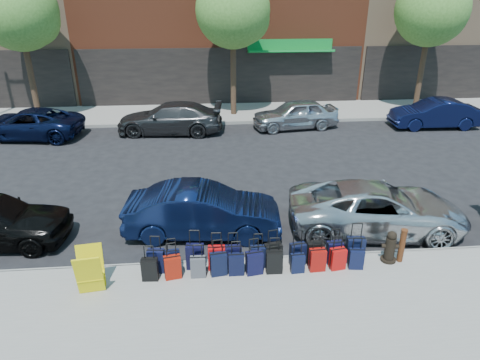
{
  "coord_description": "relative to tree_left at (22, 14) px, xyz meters",
  "views": [
    {
      "loc": [
        -1.16,
        -13.71,
        6.57
      ],
      "look_at": [
        -0.1,
        -1.5,
        1.04
      ],
      "focal_mm": 32.0,
      "sensor_mm": 36.0,
      "label": 1
    }
  ],
  "objects": [
    {
      "name": "suitcase_back_5",
      "position": [
        9.8,
        -14.62,
        -4.96
      ],
      "size": [
        0.43,
        0.3,
        0.95
      ],
      "rotation": [
        0.0,
        0.0,
        0.17
      ],
      "color": "black",
      "rests_on": "sidewalk_near"
    },
    {
      "name": "suitcase_back_7",
      "position": [
        10.86,
        -14.65,
        -5.01
      ],
      "size": [
        0.34,
        0.21,
        0.79
      ],
      "rotation": [
        0.0,
        0.0,
        0.06
      ],
      "color": "black",
      "rests_on": "sidewalk_near"
    },
    {
      "name": "suitcase_back_9",
      "position": [
        11.88,
        -14.6,
        -4.98
      ],
      "size": [
        0.41,
        0.28,
        0.9
      ],
      "rotation": [
        0.0,
        0.0,
        0.17
      ],
      "color": "#AC0C0B",
      "rests_on": "sidewalk_near"
    },
    {
      "name": "sidewalk_near",
      "position": [
        9.86,
        -16.0,
        -5.34
      ],
      "size": [
        60.0,
        4.0,
        0.15
      ],
      "primitive_type": "cube",
      "color": "gray",
      "rests_on": "ground"
    },
    {
      "name": "suitcase_front_4",
      "position": [
        9.3,
        -14.32,
        -4.96
      ],
      "size": [
        0.41,
        0.23,
        0.97
      ],
      "rotation": [
        0.0,
        0.0,
        0.02
      ],
      "color": "black",
      "rests_on": "sidewalk_near"
    },
    {
      "name": "car_far_0",
      "position": [
        0.39,
        -2.9,
        -4.72
      ],
      "size": [
        5.22,
        2.89,
        1.38
      ],
      "primitive_type": "imported",
      "rotation": [
        0.0,
        0.0,
        -1.69
      ],
      "color": "black",
      "rests_on": "ground"
    },
    {
      "name": "suitcase_front_10",
      "position": [
        12.41,
        -14.32,
        -4.92
      ],
      "size": [
        0.47,
        0.29,
        1.08
      ],
      "rotation": [
        0.0,
        0.0,
        -0.11
      ],
      "color": "black",
      "rests_on": "sidewalk_near"
    },
    {
      "name": "suitcase_front_5",
      "position": [
        9.92,
        -14.33,
        -4.98
      ],
      "size": [
        0.38,
        0.22,
        0.91
      ],
      "rotation": [
        0.0,
        0.0,
        -0.03
      ],
      "color": "black",
      "rests_on": "sidewalk_near"
    },
    {
      "name": "car_near_2",
      "position": [
        13.63,
        -12.59,
        -4.7
      ],
      "size": [
        5.33,
        2.92,
        1.42
      ],
      "primitive_type": "imported",
      "rotation": [
        0.0,
        0.0,
        1.46
      ],
      "color": "silver",
      "rests_on": "ground"
    },
    {
      "name": "car_near_1",
      "position": [
        8.57,
        -12.38,
        -4.68
      ],
      "size": [
        4.54,
        1.9,
        1.46
      ],
      "primitive_type": "imported",
      "rotation": [
        0.0,
        0.0,
        1.49
      ],
      "color": "#0D183C",
      "rests_on": "ground"
    },
    {
      "name": "ground",
      "position": [
        9.86,
        -9.5,
        -5.41
      ],
      "size": [
        120.0,
        120.0,
        0.0
      ],
      "primitive_type": "plane",
      "color": "black",
      "rests_on": "ground"
    },
    {
      "name": "suitcase_back_1",
      "position": [
        7.82,
        -14.61,
        -4.97
      ],
      "size": [
        0.43,
        0.3,
        0.94
      ],
      "rotation": [
        0.0,
        0.0,
        0.19
      ],
      "color": "maroon",
      "rests_on": "sidewalk_near"
    },
    {
      "name": "bollard",
      "position": [
        13.58,
        -14.43,
        -4.79
      ],
      "size": [
        0.17,
        0.17,
        0.92
      ],
      "color": "#38190C",
      "rests_on": "sidewalk_near"
    },
    {
      "name": "tree_left",
      "position": [
        0.0,
        0.0,
        0.0
      ],
      "size": [
        3.8,
        3.8,
        7.27
      ],
      "color": "black",
      "rests_on": "sidewalk_far"
    },
    {
      "name": "car_far_3",
      "position": [
        20.41,
        -2.95,
        -4.69
      ],
      "size": [
        4.42,
        1.67,
        1.44
      ],
      "primitive_type": "imported",
      "rotation": [
        0.0,
        0.0,
        -1.6
      ],
      "color": "#0D153C",
      "rests_on": "ground"
    },
    {
      "name": "suitcase_back_10",
      "position": [
        12.35,
        -14.62,
        -5.0
      ],
      "size": [
        0.38,
        0.25,
        0.85
      ],
      "rotation": [
        0.0,
        0.0,
        -0.12
      ],
      "color": "black",
      "rests_on": "sidewalk_near"
    },
    {
      "name": "suitcase_back_0",
      "position": [
        7.28,
        -14.64,
        -4.98
      ],
      "size": [
        0.39,
        0.24,
        0.91
      ],
      "rotation": [
        0.0,
        0.0,
        -0.06
      ],
      "color": "black",
      "rests_on": "sidewalk_near"
    },
    {
      "name": "sidewalk_far",
      "position": [
        9.86,
        0.5,
        -5.34
      ],
      "size": [
        60.0,
        4.0,
        0.15
      ],
      "primitive_type": "cube",
      "color": "gray",
      "rests_on": "ground"
    },
    {
      "name": "suitcase_front_9",
      "position": [
        11.87,
        -14.34,
        -4.96
      ],
      "size": [
        0.41,
        0.24,
        0.95
      ],
      "rotation": [
        0.0,
        0.0,
        0.07
      ],
      "color": "black",
      "rests_on": "sidewalk_near"
    },
    {
      "name": "suitcase_front_1",
      "position": [
        7.8,
        -14.29,
        -4.99
      ],
      "size": [
        0.38,
        0.24,
        0.86
      ],
      "rotation": [
        0.0,
        0.0,
        0.13
      ],
      "color": "black",
      "rests_on": "sidewalk_near"
    },
    {
      "name": "suitcase_front_8",
      "position": [
        11.37,
        -14.33,
        -4.95
      ],
      "size": [
        0.42,
        0.24,
        1.0
      ],
      "rotation": [
        0.0,
        0.0,
        0.02
      ],
      "color": "black",
      "rests_on": "sidewalk_near"
    },
    {
      "name": "suitcase_front_7",
      "position": [
        10.93,
        -14.33,
        -4.96
      ],
      "size": [
        0.42,
        0.28,
        0.95
      ],
      "rotation": [
        0.0,
        0.0,
        0.17
      ],
      "color": "black",
      "rests_on": "sidewalk_near"
    },
    {
      "name": "suitcase_front_0",
      "position": [
        7.41,
        -14.32,
        -4.96
      ],
      "size": [
        0.42,
        0.26,
        0.97
      ],
      "rotation": [
        0.0,
        0.0,
        -0.11
      ],
      "color": "black",
      "rests_on": "sidewalk_near"
    },
    {
      "name": "car_far_1",
      "position": [
        7.04,
        -2.69,
        -4.67
      ],
      "size": [
        5.29,
        2.57,
        1.48
      ],
      "primitive_type": "imported",
      "rotation": [
        0.0,
        0.0,
        -1.67
      ],
      "color": "#333335",
      "rests_on": "ground"
    },
    {
      "name": "car_far_2",
      "position": [
        13.31,
        -2.45,
        -4.68
      ],
      "size": [
        4.48,
        2.28,
        1.46
      ],
      "primitive_type": "imported",
      "rotation": [
        0.0,
        0.0,
        -1.44
      ],
      "color": "silver",
      "rests_on": "ground"
    },
    {
      "name": "display_rack",
      "position": [
        5.98,
        -14.92,
        -4.74
      ],
      "size": [
        0.66,
        0.72,
        1.05
      ],
      "rotation": [
        0.0,
        0.0,
        0.13
      ],
      "color": "#DAC70C",
      "rests_on": "sidewalk_near"
    },
    {
      "name": "suitcase_front_2",
      "position": [
        8.36,
        -14.26,
        -4.93
      ],
      "size": [
        0.46,
        0.28,
        1.05
      ],
      "rotation": [
        0.0,
        0.0,
        -0.1
      ],
      "color": "black",
      "rests_on": "sidewalk_near"
    },
    {
      "name": "suitcase_back_4",
      "position": [
        9.35,
        -14.61,
        -4.98
      ],
      "size": [
        0.38,
        0.22,
        0.9
      ],
      "rotation": [
        0.0,
        0.0,
        -0.0
      ],
      "color": "black",
      "rests_on": "sidewalk_near"
    },
    {
      "name": "suitcase_front_6",
      "position": [
        10.3,
        -14.35,
        -4.95
      ],
      "size": [
        0.45,
        0.31,
        1.0
      ],
      "rotation": [
        0.0,
        0.0,
        0.21
      ],
      "color": "black",
      "rests_on": "sidewalk_near"
    },
    {
      "name": "curb_far",
      "position": [
        9.86,
        -1.52,
        -5.34
      ],
      "size": [
        60.0,
        0.08,
        0.15
      ],
      "primitive_type": "cube",
      "color": "gray",
      "rests_on": "ground"
    },
    {
      "name": "suitcase_back_6",
      "position": [
        10.29,
        -14.61,
        -4.97
      ],
      "size": [
        0.4,
        0.24,
        0.95
      ],
      "rotation": [
        0.0,
        0.0,
        -0.02
      ],
      "color": "black",
      "rests_on": "sidewalk_near"
    },
    {
      "name": "suitcase_front_3",
      "position": [
        8.89,
        -14.35,
        -4.95
      ],
      "size": [
        0.43,
        0.25,
        1.0
      ],
      "rotation": [
        0.0,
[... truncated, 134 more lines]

